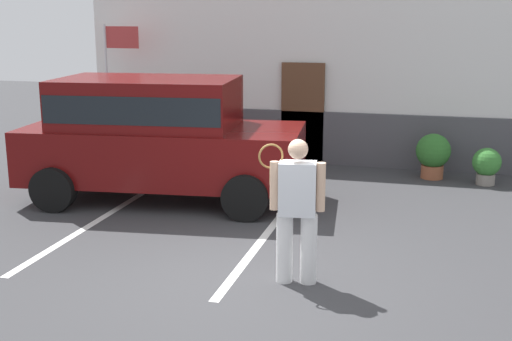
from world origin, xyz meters
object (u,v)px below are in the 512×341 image
at_px(tennis_player_man, 297,209).
at_px(potted_plant_secondary, 487,164).
at_px(flag_pole, 115,66).
at_px(potted_plant_by_porch, 433,154).
at_px(parked_suv, 157,133).

distance_m(tennis_player_man, potted_plant_secondary, 5.94).
relative_size(potted_plant_secondary, flag_pole, 0.24).
relative_size(potted_plant_by_porch, potted_plant_secondary, 1.26).
relative_size(parked_suv, potted_plant_by_porch, 5.54).
height_order(parked_suv, potted_plant_by_porch, parked_suv).
distance_m(potted_plant_by_porch, potted_plant_secondary, 1.00).
xyz_separation_m(potted_plant_secondary, flag_pole, (-7.59, 0.35, 1.62)).
xyz_separation_m(tennis_player_man, flag_pole, (-5.12, 5.74, 1.10)).
bearing_deg(parked_suv, flag_pole, 121.19).
bearing_deg(parked_suv, tennis_player_man, -50.52).
xyz_separation_m(tennis_player_man, potted_plant_by_porch, (1.50, 5.63, -0.42)).
bearing_deg(potted_plant_by_porch, tennis_player_man, -104.94).
distance_m(parked_suv, potted_plant_by_porch, 5.28).
bearing_deg(tennis_player_man, flag_pole, -56.06).
distance_m(parked_suv, potted_plant_secondary, 6.02).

